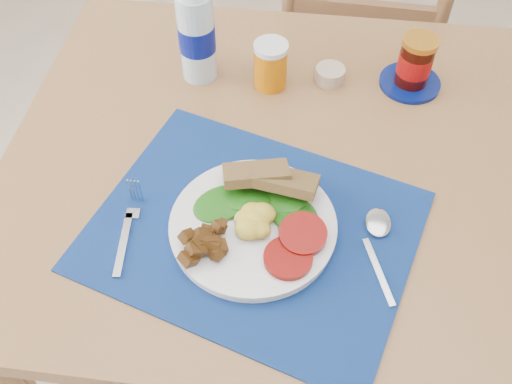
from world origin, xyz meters
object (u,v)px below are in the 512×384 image
Objects in this scene: breakfast_plate at (249,225)px; water_bottle at (196,30)px; chair_far at (358,33)px; juice_glass at (270,66)px; jam_on_saucer at (414,65)px.

water_bottle reaches higher than breakfast_plate.
juice_glass is (-0.20, -0.44, 0.22)m from chair_far.
chair_far is 4.57× the size of water_bottle.
water_bottle is 2.69× the size of juice_glass.
juice_glass reaches higher than breakfast_plate.
breakfast_plate is 2.18× the size of jam_on_saucer.
breakfast_plate is at bearing -68.09° from water_bottle.
chair_far is 0.62m from water_bottle.
water_bottle is at bearing 106.93° from breakfast_plate.
breakfast_plate is at bearing 79.25° from chair_far.
jam_on_saucer is (0.28, 0.41, 0.03)m from breakfast_plate.
chair_far is at bearing 71.63° from breakfast_plate.
jam_on_saucer is at bearing 104.64° from chair_far.
water_bottle is 0.16m from juice_glass.
water_bottle is 0.44m from jam_on_saucer.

